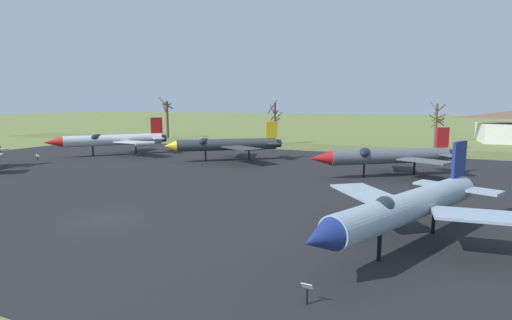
{
  "coord_description": "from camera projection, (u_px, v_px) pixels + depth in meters",
  "views": [
    {
      "loc": [
        20.9,
        -20.24,
        8.02
      ],
      "look_at": [
        4.24,
        16.46,
        2.35
      ],
      "focal_mm": 28.0,
      "sensor_mm": 36.0,
      "label": 1
    }
  ],
  "objects": [
    {
      "name": "ground_plane",
      "position": [
        104.0,
        219.0,
        27.92
      ],
      "size": [
        600.0,
        600.0,
        0.0
      ],
      "primitive_type": "plane",
      "color": "olive"
    },
    {
      "name": "grass_verge_strip",
      "position": [
        313.0,
        147.0,
        74.18
      ],
      "size": [
        154.48,
        12.0,
        0.06
      ],
      "primitive_type": "cube",
      "color": "#606935",
      "rests_on": "ground"
    },
    {
      "name": "asphalt_apron",
      "position": [
        222.0,
        178.0,
        43.24
      ],
      "size": [
        94.48,
        56.63,
        0.05
      ],
      "primitive_type": "cube",
      "color": "black",
      "rests_on": "ground"
    },
    {
      "name": "jet_fighter_front_left",
      "position": [
        409.0,
        206.0,
        22.09
      ],
      "size": [
        12.56,
        16.29,
        5.58
      ],
      "color": "#8EA3B2",
      "rests_on": "ground"
    },
    {
      "name": "info_placard_front_left",
      "position": [
        307.0,
        291.0,
        15.93
      ],
      "size": [
        0.48,
        0.28,
        0.97
      ],
      "color": "black",
      "rests_on": "ground"
    },
    {
      "name": "bare_tree_center",
      "position": [
        436.0,
        127.0,
        70.72
      ],
      "size": [
        2.74,
        2.95,
        8.06
      ],
      "color": "brown",
      "rests_on": "ground"
    },
    {
      "name": "bare_tree_far_left",
      "position": [
        167.0,
        117.0,
        94.06
      ],
      "size": [
        3.42,
        3.07,
        9.58
      ],
      "color": "brown",
      "rests_on": "ground"
    },
    {
      "name": "jet_fighter_rear_right",
      "position": [
        112.0,
        140.0,
        62.36
      ],
      "size": [
        15.33,
        16.32,
        5.83
      ],
      "color": "silver",
      "rests_on": "ground"
    },
    {
      "name": "jet_fighter_rear_center",
      "position": [
        386.0,
        156.0,
        43.74
      ],
      "size": [
        15.22,
        12.77,
        5.41
      ],
      "color": "#565B60",
      "rests_on": "ground"
    },
    {
      "name": "bare_tree_left_of_center",
      "position": [
        275.0,
        121.0,
        79.61
      ],
      "size": [
        2.91,
        2.71,
        8.77
      ],
      "color": "#42382D",
      "rests_on": "ground"
    },
    {
      "name": "jet_fighter_front_right",
      "position": [
        226.0,
        144.0,
        56.12
      ],
      "size": [
        14.27,
        12.93,
        5.49
      ],
      "color": "#33383D",
      "rests_on": "ground"
    },
    {
      "name": "info_placard_rear_right",
      "position": [
        37.0,
        157.0,
        56.73
      ],
      "size": [
        0.65,
        0.2,
        0.93
      ],
      "color": "black",
      "rests_on": "ground"
    },
    {
      "name": "bare_tree_right_of_center",
      "position": [
        436.0,
        126.0,
        68.49
      ],
      "size": [
        2.57,
        2.73,
        8.4
      ],
      "color": "brown",
      "rests_on": "ground"
    }
  ]
}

